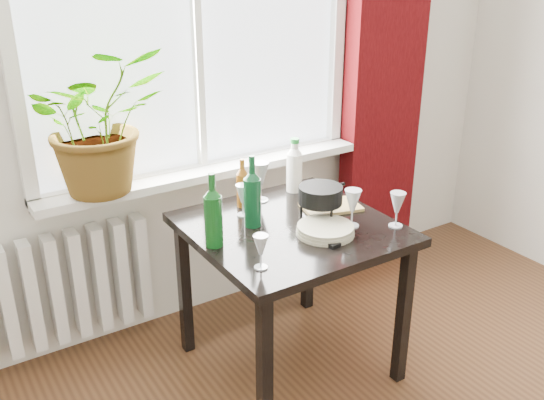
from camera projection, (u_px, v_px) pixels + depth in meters
window at (194, 9)px, 2.79m from camera, size 1.72×0.08×1.62m
windowsill at (208, 171)px, 3.03m from camera, size 1.72×0.20×0.04m
curtain at (386, 56)px, 3.38m from camera, size 0.50×0.12×2.56m
radiator at (67, 287)px, 2.86m from camera, size 0.80×0.10×0.55m
table at (291, 244)px, 2.69m from camera, size 0.85×0.85×0.74m
potted_plant at (98, 121)px, 2.62m from camera, size 0.59×0.51×0.65m
wine_bottle_left at (213, 210)px, 2.41m from camera, size 0.10×0.10×0.32m
wine_bottle_right at (252, 191)px, 2.59m from camera, size 0.10×0.10×0.32m
bottle_amber at (242, 183)px, 2.80m from camera, size 0.06×0.06×0.23m
cleaning_bottle at (294, 165)px, 2.96m from camera, size 0.09×0.09×0.27m
wineglass_front_right at (352, 208)px, 2.61m from camera, size 0.08×0.08×0.18m
wineglass_far_right at (397, 209)px, 2.61m from camera, size 0.09×0.09×0.16m
wineglass_back_center at (260, 181)px, 2.86m from camera, size 0.11×0.11×0.20m
wineglass_back_left at (243, 200)px, 2.71m from camera, size 0.08×0.08×0.15m
wineglass_front_left at (261, 252)px, 2.27m from camera, size 0.07×0.07×0.14m
plate_stack at (325, 230)px, 2.56m from camera, size 0.32×0.32×0.04m
fondue_pot at (320, 202)px, 2.69m from camera, size 0.28×0.26×0.15m
tv_remote at (324, 240)px, 2.50m from camera, size 0.06×0.16×0.02m
cutting_board at (331, 207)px, 2.82m from camera, size 0.30×0.23×0.01m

